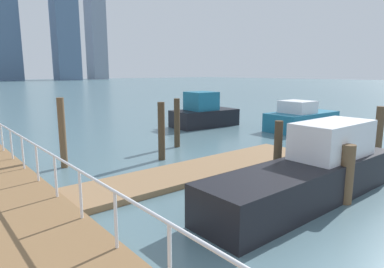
# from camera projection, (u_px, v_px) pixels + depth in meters

# --- Properties ---
(ground_plane) EXTENTS (300.00, 300.00, 0.00)m
(ground_plane) POSITION_uv_depth(u_px,v_px,m) (44.00, 132.00, 19.69)
(ground_plane) COLOR slate
(floating_dock) EXTENTS (10.25, 2.00, 0.18)m
(floating_dock) POSITION_uv_depth(u_px,v_px,m) (196.00, 171.00, 11.63)
(floating_dock) COLOR #93704C
(floating_dock) RESTS_ON ground_plane
(boardwalk_railing) EXTENTS (0.06, 25.71, 1.08)m
(boardwalk_railing) POSITION_uv_depth(u_px,v_px,m) (36.00, 152.00, 9.44)
(boardwalk_railing) COLOR white
(boardwalk_railing) RESTS_ON boardwalk
(dock_piling_0) EXTENTS (0.27, 0.27, 2.27)m
(dock_piling_0) POSITION_uv_depth(u_px,v_px,m) (177.00, 123.00, 15.56)
(dock_piling_0) COLOR #473826
(dock_piling_0) RESTS_ON ground_plane
(dock_piling_1) EXTENTS (0.27, 0.27, 2.31)m
(dock_piling_1) POSITION_uv_depth(u_px,v_px,m) (161.00, 131.00, 13.25)
(dock_piling_1) COLOR #473826
(dock_piling_1) RESTS_ON ground_plane
(dock_piling_2) EXTENTS (0.26, 0.26, 1.93)m
(dock_piling_2) POSITION_uv_depth(u_px,v_px,m) (278.00, 150.00, 10.85)
(dock_piling_2) COLOR #473826
(dock_piling_2) RESTS_ON ground_plane
(dock_piling_3) EXTENTS (0.36, 0.36, 1.60)m
(dock_piling_3) POSITION_uv_depth(u_px,v_px,m) (347.00, 174.00, 8.87)
(dock_piling_3) COLOR brown
(dock_piling_3) RESTS_ON ground_plane
(dock_piling_4) EXTENTS (0.25, 0.25, 2.57)m
(dock_piling_4) POSITION_uv_depth(u_px,v_px,m) (62.00, 133.00, 12.13)
(dock_piling_4) COLOR brown
(dock_piling_4) RESTS_ON ground_plane
(dock_piling_5) EXTENTS (0.32, 0.32, 2.11)m
(dock_piling_5) POSITION_uv_depth(u_px,v_px,m) (379.00, 132.00, 13.59)
(dock_piling_5) COLOR brown
(dock_piling_5) RESTS_ON ground_plane
(moored_boat_0) EXTENTS (4.71, 2.32, 1.79)m
(moored_boat_0) POSITION_uv_depth(u_px,v_px,m) (301.00, 119.00, 20.18)
(moored_boat_0) COLOR #1E6B8C
(moored_boat_0) RESTS_ON ground_plane
(moored_boat_2) EXTENTS (4.36, 2.32, 2.22)m
(moored_boat_2) POSITION_uv_depth(u_px,v_px,m) (204.00, 114.00, 21.57)
(moored_boat_2) COLOR black
(moored_boat_2) RESTS_ON ground_plane
(moored_boat_3) EXTENTS (7.08, 1.66, 2.06)m
(moored_boat_3) POSITION_uv_depth(u_px,v_px,m) (312.00, 172.00, 9.23)
(moored_boat_3) COLOR black
(moored_boat_3) RESTS_ON ground_plane
(skyline_tower_5) EXTENTS (7.13, 8.76, 51.80)m
(skyline_tower_5) POSITION_uv_depth(u_px,v_px,m) (95.00, 23.00, 155.32)
(skyline_tower_5) COLOR gray
(skyline_tower_5) RESTS_ON ground_plane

